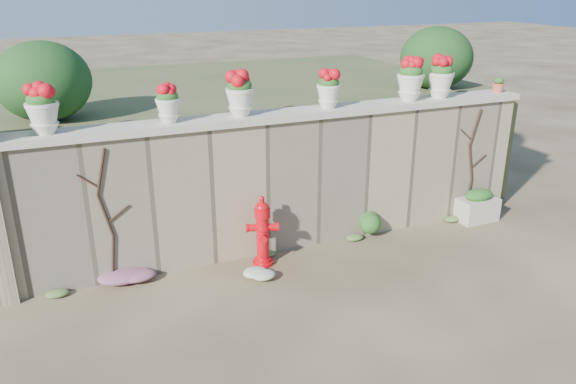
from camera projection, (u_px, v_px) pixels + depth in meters
name	position (u px, v px, depth m)	size (l,w,h in m)	color
ground	(343.00, 300.00, 7.24)	(80.00, 80.00, 0.00)	#463623
stone_wall	(289.00, 183.00, 8.44)	(8.00, 0.40, 2.00)	gray
wall_cap	(289.00, 115.00, 8.07)	(8.10, 0.52, 0.10)	beige
raised_fill	(227.00, 133.00, 11.20)	(9.00, 6.00, 2.00)	#384C23
back_shrub_left	(43.00, 81.00, 7.77)	(1.30, 1.30, 1.10)	#143814
back_shrub_right	(436.00, 58.00, 10.16)	(1.30, 1.30, 1.10)	#143814
vine_left	(107.00, 216.00, 7.29)	(0.60, 0.04, 1.91)	black
vine_right	(471.00, 163.00, 9.42)	(0.60, 0.04, 1.91)	black
fire_hydrant	(262.00, 231.00, 7.96)	(0.46, 0.32, 1.05)	red
planter_box	(477.00, 206.00, 9.55)	(0.69, 0.41, 0.57)	beige
green_shrub	(375.00, 220.00, 8.98)	(0.56, 0.51, 0.54)	#1E5119
magenta_clump	(131.00, 274.00, 7.65)	(0.85, 0.57, 0.23)	#B82495
white_flowers	(264.00, 272.00, 7.72)	(0.55, 0.44, 0.20)	white
urn_pot_0	(42.00, 109.00, 6.77)	(0.39, 0.39, 0.62)	silver
urn_pot_1	(168.00, 103.00, 7.34)	(0.33, 0.33, 0.51)	silver
urn_pot_2	(240.00, 94.00, 7.68)	(0.39, 0.39, 0.61)	silver
urn_pot_3	(329.00, 89.00, 8.18)	(0.35, 0.35, 0.55)	silver
urn_pot_4	(410.00, 80.00, 8.67)	(0.42, 0.42, 0.66)	silver
urn_pot_5	(441.00, 78.00, 8.88)	(0.41, 0.41, 0.64)	silver
terracotta_pot	(498.00, 86.00, 9.39)	(0.20, 0.20, 0.24)	#C9593D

